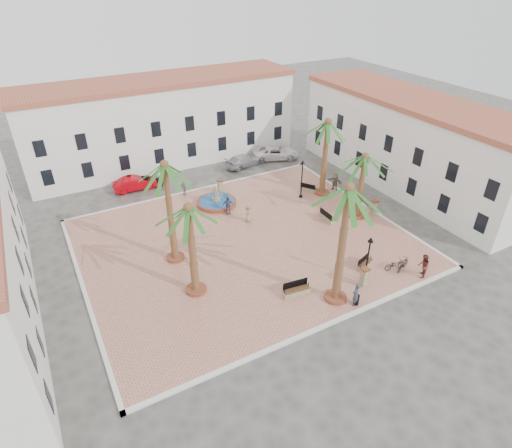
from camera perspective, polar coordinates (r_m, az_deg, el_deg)
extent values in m
plane|color=#56544F|center=(35.94, -1.40, -2.58)|extent=(120.00, 120.00, 0.00)
cube|color=tan|center=(35.90, -1.40, -2.48)|extent=(26.00, 22.00, 0.15)
cube|color=silver|center=(44.62, -7.99, 4.52)|extent=(26.30, 0.30, 0.16)
cube|color=silver|center=(28.77, 9.10, -13.28)|extent=(26.30, 0.30, 0.16)
cube|color=silver|center=(42.54, 14.32, 2.35)|extent=(0.30, 22.30, 0.16)
cube|color=silver|center=(33.24, -21.90, -8.37)|extent=(0.30, 22.30, 0.16)
cube|color=white|center=(50.87, -12.25, 12.97)|extent=(30.00, 7.00, 9.00)
cube|color=#AD563E|center=(49.60, -12.90, 18.16)|extent=(30.40, 7.40, 0.50)
cube|color=black|center=(46.59, -26.02, 5.59)|extent=(1.00, 0.12, 1.60)
cube|color=black|center=(46.77, -21.54, 6.74)|extent=(1.00, 0.12, 1.60)
cube|color=black|center=(47.26, -17.10, 7.83)|extent=(1.00, 0.12, 1.60)
cube|color=black|center=(48.03, -12.76, 8.85)|extent=(1.00, 0.12, 1.60)
cube|color=black|center=(49.07, -8.56, 9.78)|extent=(1.00, 0.12, 1.60)
cube|color=black|center=(50.38, -4.53, 10.62)|extent=(1.00, 0.12, 1.60)
cube|color=black|center=(51.92, -0.71, 11.37)|extent=(1.00, 0.12, 1.60)
cube|color=black|center=(53.68, 2.90, 12.03)|extent=(1.00, 0.12, 1.60)
cube|color=black|center=(45.51, -26.90, 8.96)|extent=(1.00, 0.12, 1.60)
cube|color=black|center=(45.70, -22.28, 10.13)|extent=(1.00, 0.12, 1.60)
cube|color=black|center=(46.19, -17.69, 11.22)|extent=(1.00, 0.12, 1.60)
cube|color=black|center=(46.98, -13.20, 12.21)|extent=(1.00, 0.12, 1.60)
cube|color=black|center=(48.05, -8.85, 13.10)|extent=(1.00, 0.12, 1.60)
cube|color=black|center=(49.38, -4.68, 13.87)|extent=(1.00, 0.12, 1.60)
cube|color=black|center=(50.96, -0.73, 14.53)|extent=(1.00, 0.12, 1.60)
cube|color=black|center=(52.75, 2.99, 15.10)|extent=(1.00, 0.12, 1.60)
cube|color=white|center=(46.79, 19.89, 9.83)|extent=(7.00, 26.00, 8.50)
cube|color=#AD563E|center=(45.45, 20.94, 15.07)|extent=(7.40, 26.40, 0.50)
cube|color=black|center=(38.95, 27.83, 0.12)|extent=(0.12, 1.00, 1.60)
cube|color=black|center=(40.71, 23.78, 2.52)|extent=(0.12, 1.00, 1.60)
cube|color=black|center=(42.71, 20.07, 4.70)|extent=(0.12, 1.00, 1.60)
cube|color=black|center=(44.94, 16.69, 6.65)|extent=(0.12, 1.00, 1.60)
cube|color=black|center=(47.35, 13.61, 8.40)|extent=(0.12, 1.00, 1.60)
cube|color=black|center=(49.92, 10.82, 9.95)|extent=(0.12, 1.00, 1.60)
cube|color=black|center=(52.62, 8.29, 11.33)|extent=(0.12, 1.00, 1.60)
cube|color=black|center=(37.66, 28.96, 4.01)|extent=(0.12, 1.00, 1.60)
cube|color=black|center=(39.47, 24.71, 6.31)|extent=(0.12, 1.00, 1.60)
cube|color=black|center=(41.53, 20.82, 8.38)|extent=(0.12, 1.00, 1.60)
cube|color=black|center=(43.82, 17.29, 10.20)|extent=(0.12, 1.00, 1.60)
cube|color=black|center=(46.29, 14.08, 11.81)|extent=(0.12, 1.00, 1.60)
cube|color=black|center=(48.91, 11.18, 13.21)|extent=(0.12, 1.00, 1.60)
cube|color=black|center=(51.67, 8.55, 14.44)|extent=(0.12, 1.00, 1.60)
cube|color=black|center=(24.52, -25.98, -20.04)|extent=(0.12, 1.00, 1.60)
cube|color=black|center=(27.37, -26.90, -13.88)|extent=(0.12, 1.00, 1.60)
cube|color=black|center=(30.47, -27.60, -8.91)|extent=(0.12, 1.00, 1.60)
cube|color=black|center=(33.76, -28.16, -4.89)|extent=(0.12, 1.00, 1.60)
cube|color=black|center=(37.19, -28.61, -1.60)|extent=(0.12, 1.00, 1.60)
cube|color=black|center=(40.73, -28.99, 1.13)|extent=(0.12, 1.00, 1.60)
cube|color=black|center=(22.41, -27.80, -15.13)|extent=(0.12, 1.00, 1.60)
cube|color=black|center=(25.49, -28.52, -9.05)|extent=(0.12, 1.00, 1.60)
cube|color=black|center=(28.80, -29.06, -4.32)|extent=(0.12, 1.00, 1.60)
cube|color=black|center=(32.26, -29.48, -0.58)|extent=(0.12, 1.00, 1.60)
cube|color=black|center=(35.83, -29.82, 2.42)|extent=(0.12, 1.00, 1.60)
cube|color=black|center=(39.49, -30.10, 4.87)|extent=(0.12, 1.00, 1.60)
cylinder|color=brown|center=(41.48, -5.29, 2.88)|extent=(3.78, 3.78, 0.36)
cylinder|color=#194C8C|center=(41.40, -5.30, 3.07)|extent=(3.33, 3.33, 0.05)
cylinder|color=gray|center=(41.39, -5.31, 3.09)|extent=(0.81, 0.81, 0.72)
cylinder|color=gray|center=(41.05, -5.35, 3.98)|extent=(0.54, 0.54, 1.08)
sphere|color=gray|center=(40.75, -5.40, 4.82)|extent=(0.40, 0.40, 0.40)
cylinder|color=brown|center=(34.45, -10.68, -4.38)|extent=(1.41, 1.41, 0.21)
cylinder|color=brown|center=(32.28, -11.38, 1.42)|extent=(0.46, 0.46, 7.86)
sphere|color=brown|center=(30.53, -12.15, 7.80)|extent=(0.62, 0.62, 0.62)
cylinder|color=brown|center=(31.11, -7.99, -8.62)|extent=(1.49, 1.49, 0.22)
cylinder|color=brown|center=(29.04, -8.48, -3.48)|extent=(0.49, 0.49, 6.59)
sphere|color=brown|center=(27.29, -9.02, 2.19)|extent=(0.65, 0.65, 0.65)
cylinder|color=brown|center=(30.69, 10.54, -9.55)|extent=(1.55, 1.55, 0.23)
cylinder|color=brown|center=(28.07, 11.39, -2.89)|extent=(0.51, 0.51, 8.41)
sphere|color=brown|center=(25.96, 12.35, 4.77)|extent=(0.68, 0.68, 0.68)
cylinder|color=brown|center=(40.44, 13.29, 1.17)|extent=(1.42, 1.42, 0.21)
cylinder|color=brown|center=(39.07, 13.81, 4.91)|extent=(0.46, 0.46, 5.72)
sphere|color=brown|center=(37.91, 14.36, 8.77)|extent=(0.62, 0.62, 0.62)
cylinder|color=brown|center=(43.86, 8.75, 4.22)|extent=(1.52, 1.52, 0.23)
cylinder|color=brown|center=(42.30, 9.16, 8.69)|extent=(0.49, 0.49, 7.21)
sphere|color=brown|center=(41.05, 9.59, 13.33)|extent=(0.66, 0.66, 0.66)
cube|color=gray|center=(30.56, 5.41, -9.01)|extent=(2.05, 0.83, 0.44)
cube|color=#56351E|center=(30.40, 5.43, -8.65)|extent=(1.93, 0.76, 0.07)
cube|color=black|center=(30.37, 5.25, -7.94)|extent=(1.88, 0.27, 0.55)
cylinder|color=black|center=(29.97, 3.82, -8.92)|extent=(0.05, 0.05, 0.33)
cylinder|color=black|center=(30.68, 7.02, -8.00)|extent=(0.05, 0.05, 0.33)
cube|color=gray|center=(33.97, 14.34, -5.32)|extent=(1.76, 1.03, 0.37)
cube|color=#56351E|center=(33.84, 14.39, -5.02)|extent=(1.65, 0.96, 0.06)
cube|color=black|center=(33.77, 14.15, -4.55)|extent=(1.52, 0.56, 0.47)
cylinder|color=black|center=(33.20, 13.74, -5.49)|extent=(0.05, 0.05, 0.28)
cylinder|color=black|center=(34.37, 15.07, -4.27)|extent=(0.05, 0.05, 0.28)
cube|color=gray|center=(39.22, 9.51, 0.76)|extent=(0.60, 1.86, 0.41)
cube|color=#56351E|center=(39.10, 9.54, 1.06)|extent=(0.55, 1.76, 0.06)
cube|color=black|center=(38.84, 9.30, 1.34)|extent=(0.09, 1.75, 0.51)
cylinder|color=black|center=(38.45, 10.31, 0.63)|extent=(0.05, 0.05, 0.31)
cylinder|color=black|center=(39.64, 8.82, 1.79)|extent=(0.05, 0.05, 0.31)
cube|color=gray|center=(44.08, 6.98, 4.62)|extent=(1.37, 1.68, 0.37)
cube|color=#56351E|center=(43.98, 7.00, 4.87)|extent=(1.28, 1.58, 0.06)
cube|color=black|center=(43.70, 6.92, 5.05)|extent=(0.93, 1.34, 0.47)
cylinder|color=black|center=(43.71, 7.98, 4.77)|extent=(0.05, 0.05, 0.28)
cylinder|color=black|center=(44.17, 6.04, 5.21)|extent=(0.05, 0.05, 0.28)
cylinder|color=black|center=(32.71, 14.22, -7.17)|extent=(0.34, 0.34, 0.15)
cylinder|color=black|center=(31.70, 14.62, -4.76)|extent=(0.11, 0.11, 3.38)
cone|color=black|center=(30.68, 15.07, -2.01)|extent=(0.41, 0.41, 0.38)
sphere|color=beige|center=(30.75, 15.04, -2.23)|extent=(0.23, 0.23, 0.23)
cylinder|color=black|center=(42.89, 5.98, 3.71)|extent=(0.35, 0.35, 0.16)
cylinder|color=black|center=(42.09, 6.12, 5.85)|extent=(0.12, 0.12, 3.52)
cone|color=black|center=(41.30, 6.27, 8.23)|extent=(0.43, 0.43, 0.39)
sphere|color=beige|center=(41.36, 6.25, 8.04)|extent=(0.23, 0.23, 0.23)
cube|color=gray|center=(31.85, 14.21, -6.94)|extent=(0.47, 0.47, 1.41)
cube|color=brown|center=(31.39, 14.39, -5.85)|extent=(0.59, 0.59, 0.11)
cube|color=gray|center=(43.31, -4.80, 4.93)|extent=(0.42, 0.42, 1.32)
cube|color=brown|center=(42.99, -4.84, 5.77)|extent=(0.53, 0.53, 0.10)
cube|color=gray|center=(40.71, 15.45, 2.02)|extent=(0.45, 0.45, 1.40)
cube|color=brown|center=(40.36, 15.60, 2.95)|extent=(0.56, 0.56, 0.11)
cylinder|color=black|center=(30.36, 13.22, -9.79)|extent=(0.40, 0.40, 0.77)
imported|color=#2F3645|center=(29.96, 13.17, -9.12)|extent=(0.77, 0.63, 1.82)
imported|color=black|center=(34.20, 18.02, -5.16)|extent=(1.78, 0.94, 0.89)
imported|color=brown|center=(33.85, 21.41, -5.24)|extent=(1.19, 1.16, 1.93)
imported|color=black|center=(34.33, 19.03, -5.09)|extent=(1.76, 0.99, 1.02)
imported|color=#A17D63|center=(38.23, -1.06, 1.47)|extent=(0.98, 0.93, 1.69)
imported|color=#3C4462|center=(39.45, -3.78, 2.51)|extent=(1.12, 0.68, 1.78)
imported|color=#56565B|center=(43.26, -9.49, 4.96)|extent=(1.04, 1.36, 1.87)
imported|color=#6C6352|center=(44.37, 10.48, 5.58)|extent=(1.15, 1.81, 1.87)
imported|color=black|center=(46.19, -14.51, 5.51)|extent=(3.86, 2.14, 1.24)
imported|color=#BE030E|center=(45.85, -15.81, 5.25)|extent=(4.44, 1.71, 1.44)
imported|color=#B5B7BF|center=(49.60, -1.64, 8.46)|extent=(4.93, 2.78, 1.35)
imported|color=white|center=(51.61, 2.66, 9.49)|extent=(6.00, 4.33, 1.52)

